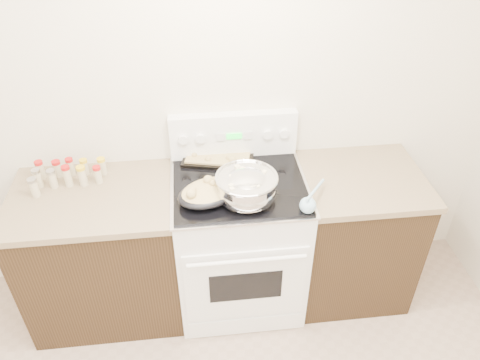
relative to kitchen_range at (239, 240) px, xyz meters
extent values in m
cube|color=silver|center=(-0.35, 0.35, 0.86)|extent=(4.00, 0.05, 2.70)
cube|color=black|center=(-0.83, 0.01, -0.05)|extent=(0.90, 0.64, 0.88)
cube|color=brown|center=(-0.83, 0.01, 0.41)|extent=(0.93, 0.67, 0.04)
cube|color=black|center=(0.73, 0.01, -0.05)|extent=(0.70, 0.64, 0.88)
cube|color=brown|center=(0.73, 0.01, 0.41)|extent=(0.73, 0.67, 0.04)
cube|color=white|center=(0.00, 0.00, -0.03)|extent=(0.76, 0.66, 0.92)
cube|color=white|center=(0.00, -0.34, -0.04)|extent=(0.70, 0.01, 0.55)
cube|color=black|center=(0.00, -0.35, -0.04)|extent=(0.42, 0.01, 0.22)
cylinder|color=white|center=(0.00, -0.38, 0.21)|extent=(0.65, 0.02, 0.02)
cube|color=white|center=(0.00, -0.34, -0.41)|extent=(0.70, 0.01, 0.14)
cube|color=silver|center=(0.00, 0.00, 0.44)|extent=(0.78, 0.68, 0.01)
cube|color=black|center=(0.00, 0.00, 0.45)|extent=(0.74, 0.64, 0.01)
cube|color=white|center=(0.00, 0.29, 0.59)|extent=(0.76, 0.07, 0.28)
cylinder|color=white|center=(-0.30, 0.24, 0.61)|extent=(0.06, 0.02, 0.06)
cylinder|color=white|center=(-0.20, 0.24, 0.61)|extent=(0.06, 0.02, 0.06)
cylinder|color=white|center=(0.20, 0.24, 0.61)|extent=(0.06, 0.02, 0.06)
cylinder|color=white|center=(0.30, 0.24, 0.61)|extent=(0.06, 0.02, 0.06)
cube|color=#19E533|center=(0.00, 0.25, 0.61)|extent=(0.09, 0.00, 0.04)
cube|color=silver|center=(-0.08, 0.25, 0.61)|extent=(0.05, 0.00, 0.05)
cube|color=silver|center=(0.08, 0.25, 0.61)|extent=(0.05, 0.00, 0.05)
ellipsoid|color=silver|center=(0.02, -0.15, 0.52)|extent=(0.33, 0.33, 0.20)
cylinder|color=silver|center=(0.02, -0.15, 0.46)|extent=(0.18, 0.18, 0.01)
torus|color=silver|center=(0.02, -0.15, 0.60)|extent=(0.34, 0.34, 0.02)
cylinder|color=silver|center=(0.02, -0.15, 0.54)|extent=(0.31, 0.31, 0.11)
cylinder|color=brown|center=(0.02, -0.15, 0.59)|extent=(0.29, 0.29, 0.00)
cube|color=beige|center=(0.07, -0.23, 0.59)|extent=(0.03, 0.03, 0.02)
cube|color=beige|center=(-0.06, -0.24, 0.59)|extent=(0.03, 0.03, 0.02)
cube|color=beige|center=(-0.06, -0.21, 0.59)|extent=(0.03, 0.03, 0.02)
cube|color=beige|center=(0.04, -0.23, 0.59)|extent=(0.03, 0.03, 0.02)
cube|color=beige|center=(-0.01, -0.05, 0.59)|extent=(0.04, 0.04, 0.03)
cube|color=beige|center=(0.04, -0.11, 0.59)|extent=(0.03, 0.03, 0.02)
cube|color=beige|center=(0.04, -0.22, 0.59)|extent=(0.03, 0.03, 0.02)
cube|color=beige|center=(-0.03, -0.15, 0.59)|extent=(0.03, 0.03, 0.02)
cube|color=beige|center=(0.01, -0.08, 0.59)|extent=(0.04, 0.04, 0.03)
cube|color=beige|center=(0.12, -0.11, 0.59)|extent=(0.03, 0.03, 0.02)
cube|color=beige|center=(-0.01, -0.14, 0.59)|extent=(0.03, 0.03, 0.02)
cube|color=beige|center=(0.02, -0.13, 0.59)|extent=(0.03, 0.03, 0.02)
cube|color=beige|center=(-0.05, -0.13, 0.59)|extent=(0.02, 0.02, 0.02)
cube|color=beige|center=(0.05, -0.10, 0.59)|extent=(0.03, 0.03, 0.02)
cube|color=beige|center=(0.04, -0.11, 0.59)|extent=(0.03, 0.03, 0.02)
cube|color=beige|center=(-0.03, -0.11, 0.59)|extent=(0.03, 0.03, 0.02)
ellipsoid|color=black|center=(-0.18, -0.13, 0.49)|extent=(0.42, 0.36, 0.08)
ellipsoid|color=tan|center=(-0.18, -0.13, 0.51)|extent=(0.38, 0.33, 0.06)
sphere|color=tan|center=(-0.11, -0.17, 0.54)|extent=(0.05, 0.05, 0.05)
sphere|color=tan|center=(-0.17, -0.07, 0.54)|extent=(0.05, 0.05, 0.05)
sphere|color=tan|center=(-0.12, -0.11, 0.54)|extent=(0.05, 0.05, 0.05)
sphere|color=tan|center=(-0.27, -0.19, 0.54)|extent=(0.05, 0.05, 0.05)
sphere|color=tan|center=(-0.26, -0.16, 0.54)|extent=(0.04, 0.04, 0.04)
sphere|color=tan|center=(-0.10, -0.11, 0.54)|extent=(0.05, 0.05, 0.05)
sphere|color=tan|center=(-0.18, -0.08, 0.54)|extent=(0.05, 0.05, 0.05)
sphere|color=tan|center=(-0.15, -0.11, 0.54)|extent=(0.04, 0.04, 0.04)
cube|color=black|center=(-0.09, 0.27, 0.46)|extent=(0.47, 0.38, 0.02)
cube|color=tan|center=(-0.09, 0.27, 0.48)|extent=(0.42, 0.33, 0.02)
sphere|color=tan|center=(-0.03, 0.21, 0.49)|extent=(0.05, 0.05, 0.05)
sphere|color=tan|center=(-0.11, 0.31, 0.49)|extent=(0.04, 0.04, 0.04)
sphere|color=tan|center=(-0.22, 0.28, 0.49)|extent=(0.03, 0.03, 0.03)
sphere|color=tan|center=(-0.02, 0.18, 0.49)|extent=(0.05, 0.05, 0.05)
sphere|color=tan|center=(-0.24, 0.31, 0.49)|extent=(0.05, 0.05, 0.05)
sphere|color=tan|center=(0.00, 0.29, 0.49)|extent=(0.04, 0.04, 0.04)
sphere|color=tan|center=(-0.16, 0.20, 0.49)|extent=(0.04, 0.04, 0.04)
sphere|color=tan|center=(-0.24, 0.26, 0.49)|extent=(0.04, 0.04, 0.04)
sphere|color=tan|center=(-0.15, 0.37, 0.49)|extent=(0.04, 0.04, 0.04)
sphere|color=tan|center=(-0.10, 0.30, 0.49)|extent=(0.04, 0.04, 0.04)
cylinder|color=#A17949|center=(-0.06, -0.08, 0.46)|extent=(0.03, 0.27, 0.01)
sphere|color=#A17949|center=(-0.07, -0.19, 0.47)|extent=(0.04, 0.04, 0.04)
sphere|color=#91BDD8|center=(0.33, -0.28, 0.49)|extent=(0.09, 0.09, 0.09)
cylinder|color=#91BDD8|center=(0.39, -0.19, 0.51)|extent=(0.17, 0.25, 0.08)
cylinder|color=#BFB28C|center=(-1.13, 0.21, 0.48)|extent=(0.04, 0.04, 0.10)
cylinder|color=#B21414|center=(-1.13, 0.21, 0.54)|extent=(0.05, 0.05, 0.02)
cylinder|color=#BFB28C|center=(-1.04, 0.21, 0.47)|extent=(0.05, 0.05, 0.09)
cylinder|color=#B21414|center=(-1.04, 0.21, 0.52)|extent=(0.05, 0.05, 0.02)
cylinder|color=#BFB28C|center=(-0.96, 0.21, 0.48)|extent=(0.04, 0.04, 0.10)
cylinder|color=#B21414|center=(-0.96, 0.21, 0.54)|extent=(0.04, 0.04, 0.02)
cylinder|color=#BFB28C|center=(-0.88, 0.21, 0.47)|extent=(0.04, 0.04, 0.09)
cylinder|color=gold|center=(-0.88, 0.21, 0.52)|extent=(0.04, 0.04, 0.02)
cylinder|color=#BFB28C|center=(-0.78, 0.21, 0.48)|extent=(0.04, 0.04, 0.09)
cylinder|color=gold|center=(-0.78, 0.21, 0.53)|extent=(0.05, 0.05, 0.02)
cylinder|color=#BFB28C|center=(-1.13, 0.12, 0.48)|extent=(0.05, 0.05, 0.10)
cylinder|color=#B2B2B7|center=(-1.13, 0.12, 0.54)|extent=(0.05, 0.05, 0.02)
cylinder|color=#BFB28C|center=(-1.04, 0.11, 0.48)|extent=(0.05, 0.05, 0.10)
cylinder|color=#B2B2B7|center=(-1.04, 0.11, 0.54)|extent=(0.05, 0.05, 0.02)
cylinder|color=#BFB28C|center=(-0.96, 0.11, 0.49)|extent=(0.04, 0.04, 0.11)
cylinder|color=#B21414|center=(-0.96, 0.11, 0.55)|extent=(0.05, 0.05, 0.02)
cylinder|color=#BFB28C|center=(-0.88, 0.11, 0.48)|extent=(0.05, 0.05, 0.11)
cylinder|color=gold|center=(-0.88, 0.11, 0.55)|extent=(0.05, 0.05, 0.02)
cylinder|color=#BFB28C|center=(-0.80, 0.12, 0.48)|extent=(0.04, 0.04, 0.09)
cylinder|color=#B21414|center=(-0.80, 0.12, 0.53)|extent=(0.04, 0.04, 0.02)
cylinder|color=#BFB28C|center=(-1.13, 0.03, 0.48)|extent=(0.05, 0.05, 0.10)
cylinder|color=#B2B2B7|center=(-1.13, 0.03, 0.54)|extent=(0.05, 0.05, 0.02)
camera|label=1|loc=(-0.24, -2.10, 2.05)|focal=35.00mm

